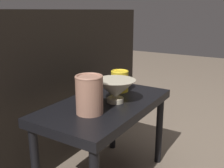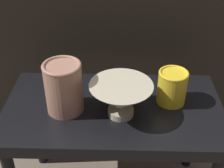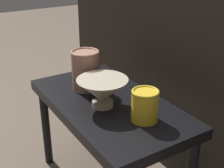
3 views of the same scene
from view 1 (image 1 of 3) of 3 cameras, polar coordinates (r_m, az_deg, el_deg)
name	(u,v)px [view 1 (image 1 of 3)]	position (r m, az deg, el deg)	size (l,w,h in m)	color
table	(106,113)	(1.22, -1.38, -6.34)	(0.68, 0.37, 0.42)	black
couch_backdrop	(25,86)	(1.56, -18.46, -0.36)	(1.68, 0.50, 0.83)	black
bowl	(115,89)	(1.18, 0.74, -1.17)	(0.18, 0.18, 0.11)	#B2A88E
vase_textured_left	(89,94)	(1.05, -4.95, -2.16)	(0.11, 0.11, 0.16)	#996B56
vase_colorful_right	(120,81)	(1.35, 1.69, 0.75)	(0.09, 0.09, 0.11)	gold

